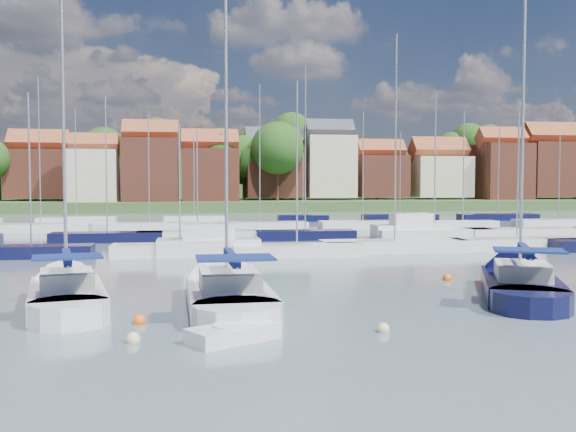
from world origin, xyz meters
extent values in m
plane|color=#495B63|center=(0.00, 40.00, 0.00)|extent=(260.00, 260.00, 0.00)
cube|color=silver|center=(-11.52, 2.54, 0.25)|extent=(4.17, 7.28, 1.20)
cone|color=silver|center=(-12.37, 6.73, 0.25)|extent=(3.46, 3.83, 2.85)
cylinder|color=silver|center=(-10.83, -0.81, 0.25)|extent=(3.37, 3.37, 1.20)
cube|color=beige|center=(-11.42, 2.08, 1.20)|extent=(2.53, 3.19, 0.70)
cylinder|color=#B2B2B7|center=(-11.61, 3.01, 7.19)|extent=(0.14, 0.14, 12.68)
cylinder|color=#B2B2B7|center=(-11.23, 1.15, 2.05)|extent=(0.86, 3.75, 0.10)
cube|color=navy|center=(-11.23, 1.15, 2.20)|extent=(1.02, 3.60, 0.35)
cube|color=navy|center=(-10.98, -0.07, 2.35)|extent=(2.72, 2.16, 0.08)
cube|color=silver|center=(-5.03, 1.76, 0.25)|extent=(3.49, 7.92, 1.20)
cone|color=silver|center=(-5.17, 6.65, 0.25)|extent=(3.37, 3.90, 3.26)
cylinder|color=silver|center=(-4.91, -2.16, 0.25)|extent=(3.36, 3.36, 1.20)
cube|color=beige|center=(-5.01, 1.21, 1.20)|extent=(2.38, 3.33, 0.70)
cylinder|color=#B2B2B7|center=(-5.04, 2.30, 8.10)|extent=(0.14, 0.14, 14.50)
cylinder|color=#B2B2B7|center=(-4.98, 0.13, 2.05)|extent=(0.23, 4.35, 0.10)
cube|color=navy|center=(-4.98, 0.13, 2.20)|extent=(0.42, 4.14, 0.35)
cube|color=navy|center=(-4.94, -1.29, 2.35)|extent=(2.83, 2.04, 0.08)
cube|color=black|center=(8.05, 2.21, 0.25)|extent=(5.88, 8.19, 1.20)
cone|color=black|center=(9.92, 6.55, 0.25)|extent=(4.34, 4.62, 3.15)
cylinder|color=black|center=(6.56, -1.26, 0.25)|extent=(4.14, 4.14, 1.20)
cube|color=beige|center=(7.85, 1.73, 1.20)|extent=(3.27, 3.76, 0.70)
cylinder|color=#B2B2B7|center=(8.26, 2.69, 8.01)|extent=(0.14, 0.14, 14.31)
cylinder|color=#B2B2B7|center=(7.43, 0.76, 2.05)|extent=(1.75, 3.90, 0.10)
cube|color=navy|center=(7.43, 0.76, 2.20)|extent=(1.85, 3.78, 0.35)
cube|color=navy|center=(6.89, -0.49, 2.35)|extent=(3.20, 2.79, 0.08)
cube|color=silver|center=(-5.20, -4.06, 0.20)|extent=(3.18, 2.62, 0.57)
cylinder|color=silver|center=(-5.20, -4.06, 0.36)|extent=(1.35, 1.35, 0.36)
sphere|color=beige|center=(-8.35, -3.76, 0.00)|extent=(0.47, 0.47, 0.47)
sphere|color=#D85914|center=(-8.37, -0.99, 0.00)|extent=(0.49, 0.49, 0.49)
sphere|color=beige|center=(-0.09, -3.58, 0.00)|extent=(0.44, 0.44, 0.44)
sphere|color=#D85914|center=(6.63, 7.07, 0.00)|extent=(0.48, 0.48, 0.48)
cube|color=black|center=(-17.11, 20.54, 0.35)|extent=(8.01, 2.24, 1.00)
cylinder|color=#B2B2B7|center=(-17.11, 20.54, 5.93)|extent=(0.12, 0.12, 10.16)
cube|color=silver|center=(-7.27, 20.20, 0.35)|extent=(9.22, 2.58, 1.00)
cylinder|color=#B2B2B7|center=(-7.27, 20.20, 4.94)|extent=(0.12, 0.12, 8.18)
cube|color=silver|center=(0.63, 18.61, 0.35)|extent=(8.78, 2.46, 1.00)
cylinder|color=#B2B2B7|center=(0.63, 18.61, 6.38)|extent=(0.12, 0.12, 11.06)
cube|color=silver|center=(8.23, 20.67, 0.35)|extent=(10.79, 3.02, 1.00)
cylinder|color=#B2B2B7|center=(8.23, 20.67, 8.29)|extent=(0.12, 0.12, 14.87)
cube|color=silver|center=(17.98, 21.03, 0.35)|extent=(10.13, 2.84, 1.00)
cylinder|color=#B2B2B7|center=(17.98, 21.03, 5.65)|extent=(0.12, 0.12, 9.59)
cube|color=silver|center=(-5.31, 20.00, 0.50)|extent=(7.00, 2.60, 1.40)
cube|color=silver|center=(-5.31, 20.00, 1.60)|extent=(3.50, 2.20, 1.30)
cube|color=black|center=(-13.55, 31.64, 0.35)|extent=(9.30, 2.60, 1.00)
cylinder|color=#B2B2B7|center=(-13.55, 31.64, 6.59)|extent=(0.12, 0.12, 11.48)
cube|color=silver|center=(-5.94, 32.01, 0.35)|extent=(10.40, 2.91, 1.00)
cylinder|color=#B2B2B7|center=(-5.94, 32.01, 5.24)|extent=(0.12, 0.12, 8.77)
cube|color=black|center=(3.48, 31.28, 0.35)|extent=(8.80, 2.46, 1.00)
cylinder|color=#B2B2B7|center=(3.48, 31.28, 8.01)|extent=(0.12, 0.12, 14.33)
cube|color=silver|center=(15.40, 31.16, 0.35)|extent=(10.73, 3.00, 1.00)
cylinder|color=#B2B2B7|center=(15.40, 31.16, 6.92)|extent=(0.12, 0.12, 12.14)
cube|color=silver|center=(23.82, 30.97, 0.35)|extent=(10.48, 2.93, 1.00)
cylinder|color=#B2B2B7|center=(23.82, 30.97, 5.99)|extent=(0.12, 0.12, 10.28)
cube|color=silver|center=(13.46, 32.00, 0.50)|extent=(7.00, 2.60, 1.40)
cube|color=silver|center=(13.46, 32.00, 1.60)|extent=(3.50, 2.20, 1.30)
cube|color=silver|center=(-21.71, 44.21, 0.35)|extent=(9.71, 2.72, 1.00)
cylinder|color=#B2B2B7|center=(-21.71, 44.21, 8.29)|extent=(0.12, 0.12, 14.88)
cube|color=silver|center=(-10.84, 44.51, 0.35)|extent=(8.49, 2.38, 1.00)
cylinder|color=#B2B2B7|center=(-10.84, 44.51, 6.51)|extent=(0.12, 0.12, 11.31)
cube|color=silver|center=(0.79, 43.78, 0.35)|extent=(10.16, 2.85, 1.00)
cylinder|color=#B2B2B7|center=(0.79, 43.78, 8.15)|extent=(0.12, 0.12, 14.59)
cube|color=silver|center=(12.17, 43.90, 0.35)|extent=(9.53, 2.67, 1.00)
cylinder|color=#B2B2B7|center=(12.17, 43.90, 6.81)|extent=(0.12, 0.12, 11.91)
cube|color=silver|center=(23.16, 42.50, 0.35)|extent=(7.62, 2.13, 1.00)
cylinder|color=#B2B2B7|center=(23.16, 42.50, 6.91)|extent=(0.12, 0.12, 12.13)
cube|color=silver|center=(35.22, 43.59, 0.35)|extent=(10.17, 2.85, 1.00)
cylinder|color=#B2B2B7|center=(35.22, 43.59, 5.72)|extent=(0.12, 0.12, 9.73)
cube|color=silver|center=(-20.26, 56.56, 0.35)|extent=(9.24, 2.59, 1.00)
cylinder|color=#B2B2B7|center=(-20.26, 56.56, 7.43)|extent=(0.12, 0.12, 13.17)
cube|color=silver|center=(-6.08, 57.30, 0.35)|extent=(7.57, 2.12, 1.00)
cylinder|color=#B2B2B7|center=(-6.08, 57.30, 5.97)|extent=(0.12, 0.12, 10.24)
cube|color=black|center=(7.88, 57.47, 0.35)|extent=(6.58, 1.84, 1.00)
cylinder|color=#B2B2B7|center=(7.88, 57.47, 4.85)|extent=(0.12, 0.12, 8.01)
cube|color=black|center=(20.94, 57.40, 0.35)|extent=(9.92, 2.78, 1.00)
cylinder|color=#B2B2B7|center=(20.94, 57.40, 6.31)|extent=(0.12, 0.12, 10.92)
cube|color=black|center=(34.28, 56.37, 0.35)|extent=(10.55, 2.95, 1.00)
cylinder|color=#B2B2B7|center=(34.28, 56.37, 6.61)|extent=(0.12, 0.12, 11.51)
cube|color=#3B572B|center=(0.00, 117.00, 0.30)|extent=(200.00, 70.00, 3.00)
cube|color=#3B572B|center=(0.00, 142.00, 5.00)|extent=(200.00, 60.00, 14.00)
cube|color=brown|center=(-33.65, 97.79, 6.56)|extent=(10.37, 9.97, 8.73)
cube|color=brown|center=(-33.65, 97.79, 12.20)|extent=(10.57, 5.13, 5.13)
cube|color=beige|center=(-22.74, 89.00, 6.08)|extent=(8.09, 8.80, 8.96)
cube|color=brown|center=(-22.74, 89.00, 11.55)|extent=(8.25, 4.00, 4.00)
cube|color=brown|center=(-13.35, 89.94, 7.08)|extent=(9.36, 10.17, 10.97)
cube|color=brown|center=(-13.35, 89.94, 13.72)|extent=(9.54, 4.63, 4.63)
cube|color=brown|center=(-3.04, 91.65, 6.31)|extent=(9.90, 8.56, 9.42)
cube|color=brown|center=(-3.04, 91.65, 12.23)|extent=(10.10, 4.90, 4.90)
cube|color=brown|center=(9.10, 96.65, 6.95)|extent=(10.59, 8.93, 9.49)
cube|color=#383A42|center=(9.10, 96.65, 12.99)|extent=(10.80, 5.24, 5.24)
cube|color=beige|center=(19.71, 95.80, 8.02)|extent=(9.01, 8.61, 11.65)
cube|color=#383A42|center=(19.71, 95.80, 14.95)|extent=(9.19, 4.46, 4.46)
cube|color=brown|center=(30.17, 97.00, 6.20)|extent=(9.10, 9.34, 8.00)
cube|color=brown|center=(30.17, 97.00, 11.32)|extent=(9.28, 4.50, 4.50)
cube|color=beige|center=(41.95, 96.59, 6.14)|extent=(10.86, 9.59, 7.88)
cube|color=brown|center=(41.95, 96.59, 11.41)|extent=(11.07, 5.37, 5.37)
cube|color=brown|center=(53.76, 93.92, 7.09)|extent=(9.18, 9.96, 10.97)
cube|color=brown|center=(53.76, 93.92, 13.70)|extent=(9.36, 4.54, 4.54)
cube|color=brown|center=(65.18, 95.21, 7.58)|extent=(11.39, 9.67, 10.76)
cube|color=brown|center=(65.18, 95.21, 14.36)|extent=(11.62, 5.64, 5.64)
cylinder|color=#382619|center=(56.77, 115.51, 8.51)|extent=(0.50, 0.50, 4.47)
sphere|color=#274E18|center=(56.77, 115.51, 14.58)|extent=(8.18, 8.18, 8.18)
cylinder|color=#382619|center=(3.46, 95.93, 3.83)|extent=(0.50, 0.50, 4.46)
sphere|color=#274E18|center=(3.46, 95.93, 9.88)|extent=(8.15, 8.15, 8.15)
cylinder|color=#382619|center=(15.22, 113.68, 8.58)|extent=(0.50, 0.50, 5.15)
sphere|color=#274E18|center=(15.22, 113.68, 15.56)|extent=(9.41, 9.41, 9.41)
cylinder|color=#382619|center=(-13.54, 116.31, 8.68)|extent=(0.50, 0.50, 4.56)
sphere|color=#274E18|center=(-13.54, 116.31, 14.87)|extent=(8.34, 8.34, 8.34)
cylinder|color=#382619|center=(-23.24, 105.25, 4.18)|extent=(0.50, 0.50, 5.15)
sphere|color=#274E18|center=(-23.24, 105.25, 11.17)|extent=(9.42, 9.42, 9.42)
cylinder|color=#382619|center=(-38.67, 107.32, 6.76)|extent=(0.50, 0.50, 3.42)
sphere|color=#274E18|center=(-38.67, 107.32, 11.40)|extent=(6.26, 6.26, 6.26)
cylinder|color=#382619|center=(13.76, 104.71, 3.48)|extent=(0.50, 0.50, 3.77)
sphere|color=#274E18|center=(13.76, 104.71, 8.60)|extent=(6.89, 6.89, 6.89)
cylinder|color=#382619|center=(9.05, 90.94, 4.21)|extent=(0.50, 0.50, 5.21)
sphere|color=#274E18|center=(9.05, 90.94, 11.28)|extent=(9.53, 9.53, 9.53)
cylinder|color=#382619|center=(61.93, 101.62, 3.09)|extent=(0.50, 0.50, 2.97)
sphere|color=#274E18|center=(61.93, 101.62, 7.12)|extent=(5.44, 5.44, 5.44)
cylinder|color=#382619|center=(-1.15, 93.75, 4.02)|extent=(0.50, 0.50, 4.84)
sphere|color=#274E18|center=(-1.15, 93.75, 10.59)|extent=(8.85, 8.85, 8.85)
cylinder|color=#382619|center=(52.68, 115.72, 8.17)|extent=(0.50, 0.50, 3.72)
sphere|color=#274E18|center=(52.68, 115.72, 13.21)|extent=(6.80, 6.80, 6.80)
cylinder|color=#382619|center=(54.05, 94.13, 3.62)|extent=(0.50, 0.50, 4.05)
sphere|color=#274E18|center=(54.05, 94.13, 9.11)|extent=(7.40, 7.40, 7.40)
cylinder|color=#382619|center=(6.84, 113.29, 7.91)|extent=(0.50, 0.50, 3.93)
sphere|color=#274E18|center=(6.84, 113.29, 13.24)|extent=(7.19, 7.19, 7.19)
cylinder|color=#382619|center=(30.65, 100.17, 3.51)|extent=(0.50, 0.50, 3.82)
sphere|color=#274E18|center=(30.65, 100.17, 8.70)|extent=(6.99, 6.99, 6.99)
cylinder|color=#382619|center=(-17.44, 93.12, 3.34)|extent=(0.50, 0.50, 3.48)
sphere|color=#274E18|center=(-17.44, 93.12, 8.07)|extent=(6.37, 6.37, 6.37)
cylinder|color=#382619|center=(57.51, 102.81, 3.09)|extent=(0.50, 0.50, 2.99)
sphere|color=#274E18|center=(57.51, 102.81, 7.14)|extent=(5.46, 5.46, 5.46)
cylinder|color=#382619|center=(3.61, 99.04, 3.22)|extent=(0.50, 0.50, 3.25)
sphere|color=#274E18|center=(3.61, 99.04, 7.63)|extent=(5.94, 5.94, 5.94)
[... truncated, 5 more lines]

